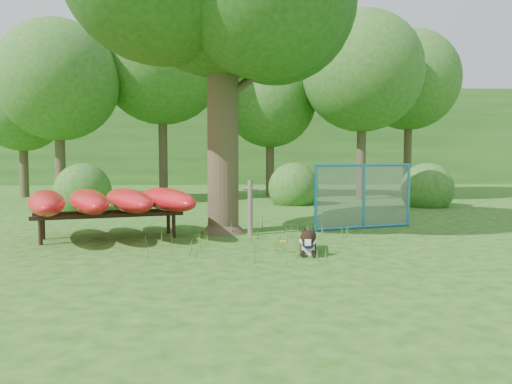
{
  "coord_description": "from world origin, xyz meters",
  "views": [
    {
      "loc": [
        -0.38,
        -8.75,
        1.7
      ],
      "look_at": [
        0.2,
        1.2,
        1.0
      ],
      "focal_mm": 35.0,
      "sensor_mm": 36.0,
      "label": 1
    }
  ],
  "objects": [
    {
      "name": "bg_tree_e",
      "position": [
        8.0,
        14.0,
        5.23
      ],
      "size": [
        4.6,
        4.6,
        7.55
      ],
      "color": "#3E3222",
      "rests_on": "ground"
    },
    {
      "name": "bg_tree_b",
      "position": [
        -3.0,
        12.0,
        5.61
      ],
      "size": [
        5.2,
        5.2,
        8.22
      ],
      "color": "#3E3222",
      "rests_on": "ground"
    },
    {
      "name": "husky_dog",
      "position": [
        1.06,
        -0.07,
        0.19
      ],
      "size": [
        0.45,
        1.17,
        0.53
      ],
      "rotation": [
        0.0,
        0.0,
        -0.18
      ],
      "color": "black",
      "rests_on": "ground"
    },
    {
      "name": "bg_tree_d",
      "position": [
        5.0,
        11.0,
        5.08
      ],
      "size": [
        4.8,
        4.8,
        7.5
      ],
      "color": "#3E3222",
      "rests_on": "ground"
    },
    {
      "name": "wildflower_clump",
      "position": [
        0.61,
        -0.06,
        0.19
      ],
      "size": [
        0.11,
        0.1,
        0.24
      ],
      "rotation": [
        0.0,
        0.0,
        0.0
      ],
      "color": "#4F7F29",
      "rests_on": "ground"
    },
    {
      "name": "wooden_post",
      "position": [
        0.12,
        2.03,
        0.64
      ],
      "size": [
        0.33,
        0.14,
        1.2
      ],
      "rotation": [
        0.0,
        0.0,
        -0.25
      ],
      "color": "brown",
      "rests_on": "ground"
    },
    {
      "name": "shrub_right",
      "position": [
        6.5,
        8.0,
        0.0
      ],
      "size": [
        1.8,
        1.8,
        1.8
      ],
      "primitive_type": "sphere",
      "color": "#2A5E1E",
      "rests_on": "ground"
    },
    {
      "name": "shrub_left",
      "position": [
        -5.0,
        7.5,
        0.0
      ],
      "size": [
        1.8,
        1.8,
        1.8
      ],
      "primitive_type": "sphere",
      "color": "#2A5E1E",
      "rests_on": "ground"
    },
    {
      "name": "kayak_rack",
      "position": [
        -2.84,
        1.73,
        0.79
      ],
      "size": [
        4.1,
        3.67,
        1.03
      ],
      "rotation": [
        0.0,
        0.0,
        0.28
      ],
      "color": "black",
      "rests_on": "ground"
    },
    {
      "name": "ground",
      "position": [
        0.0,
        0.0,
        0.0
      ],
      "size": [
        80.0,
        80.0,
        0.0
      ],
      "primitive_type": "plane",
      "color": "#1D4E0F",
      "rests_on": "ground"
    },
    {
      "name": "bg_tree_f",
      "position": [
        -9.0,
        13.0,
        3.73
      ],
      "size": [
        3.6,
        3.6,
        5.55
      ],
      "color": "#3E3222",
      "rests_on": "ground"
    },
    {
      "name": "bg_tree_c",
      "position": [
        1.5,
        13.0,
        4.11
      ],
      "size": [
        4.0,
        4.0,
        6.12
      ],
      "color": "#3E3222",
      "rests_on": "ground"
    },
    {
      "name": "wooded_hillside",
      "position": [
        0.0,
        28.0,
        3.0
      ],
      "size": [
        80.0,
        12.0,
        6.0
      ],
      "primitive_type": "cube",
      "color": "#2A5E1E",
      "rests_on": "ground"
    },
    {
      "name": "fence_section",
      "position": [
        2.86,
        2.85,
        0.77
      ],
      "size": [
        2.53,
        0.88,
        2.57
      ],
      "rotation": [
        0.0,
        0.0,
        0.31
      ],
      "color": "teal",
      "rests_on": "ground"
    },
    {
      "name": "shrub_mid",
      "position": [
        2.0,
        9.0,
        0.0
      ],
      "size": [
        1.8,
        1.8,
        1.8
      ],
      "primitive_type": "sphere",
      "color": "#2A5E1E",
      "rests_on": "ground"
    },
    {
      "name": "bg_tree_a",
      "position": [
        -6.5,
        10.0,
        4.48
      ],
      "size": [
        4.4,
        4.4,
        6.7
      ],
      "color": "#3E3222",
      "rests_on": "ground"
    }
  ]
}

